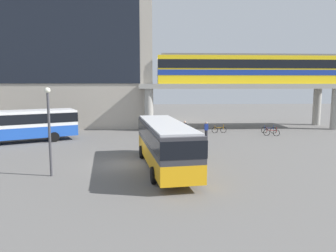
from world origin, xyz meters
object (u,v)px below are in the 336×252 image
(bus_secondary, at_px, (19,123))
(bus_main, at_px, (165,140))
(bicycle_blue, at_px, (269,130))
(station_building, at_px, (43,49))
(pedestrian_near_building, at_px, (185,130))
(bicycle_orange, at_px, (219,130))
(pedestrian_walking_across, at_px, (206,130))
(train, at_px, (247,69))
(bicycle_red, at_px, (272,133))

(bus_secondary, bearing_deg, bus_main, -37.51)
(bicycle_blue, bearing_deg, bus_main, -130.13)
(station_building, relative_size, pedestrian_near_building, 17.21)
(bus_secondary, bearing_deg, bicycle_orange, 14.13)
(station_building, distance_m, bus_main, 32.48)
(bicycle_blue, xyz_separation_m, pedestrian_walking_across, (-8.09, -3.05, 0.48))
(bicycle_blue, height_order, pedestrian_near_building, pedestrian_near_building)
(pedestrian_near_building, bearing_deg, train, 40.10)
(station_building, distance_m, bicycle_blue, 33.20)
(bus_secondary, xyz_separation_m, bicycle_red, (26.76, 2.89, -1.63))
(station_building, height_order, bicycle_blue, station_building)
(bus_main, bearing_deg, pedestrian_near_building, 78.06)
(train, height_order, bicycle_red, train)
(train, bearing_deg, bus_secondary, -159.07)
(bus_secondary, relative_size, pedestrian_near_building, 6.06)
(train, xyz_separation_m, bus_main, (-11.74, -20.63, -5.83))
(bus_main, bearing_deg, bicycle_red, 47.04)
(pedestrian_walking_across, bearing_deg, station_building, 146.69)
(train, bearing_deg, station_building, 167.98)
(station_building, bearing_deg, pedestrian_walking_across, -33.31)
(bicycle_red, bearing_deg, bicycle_blue, 77.75)
(train, bearing_deg, pedestrian_walking_across, -129.56)
(pedestrian_near_building, bearing_deg, pedestrian_walking_across, -13.07)
(train, relative_size, pedestrian_near_building, 12.92)
(train, xyz_separation_m, bicycle_red, (0.99, -6.96, -7.46))
(pedestrian_near_building, bearing_deg, bus_secondary, -172.21)
(pedestrian_near_building, bearing_deg, bus_main, -101.94)
(bus_secondary, xyz_separation_m, bicycle_blue, (27.18, 4.82, -1.63))
(bicycle_red, distance_m, bicycle_blue, 1.97)
(bicycle_red, relative_size, bicycle_blue, 0.95)
(bicycle_red, bearing_deg, bus_main, -132.96)
(station_building, relative_size, bicycle_blue, 17.96)
(bicycle_red, bearing_deg, bicycle_orange, 155.77)
(pedestrian_walking_across, bearing_deg, bus_main, -111.95)
(pedestrian_walking_across, bearing_deg, bicycle_orange, 58.61)
(bus_secondary, xyz_separation_m, bicycle_orange, (21.28, 5.36, -1.63))
(bus_secondary, distance_m, bicycle_red, 26.97)
(station_building, height_order, bicycle_red, station_building)
(bicycle_orange, distance_m, pedestrian_walking_across, 4.23)
(bicycle_red, distance_m, pedestrian_walking_across, 7.77)
(station_building, relative_size, bicycle_red, 18.84)
(train, height_order, bus_main, train)
(pedestrian_near_building, bearing_deg, bicycle_orange, 34.32)
(train, distance_m, bicycle_blue, 9.11)
(station_building, height_order, train, station_building)
(bus_main, relative_size, bicycle_blue, 6.47)
(bus_secondary, height_order, bicycle_red, bus_secondary)
(bicycle_red, bearing_deg, pedestrian_near_building, -176.59)
(bicycle_red, xyz_separation_m, pedestrian_near_building, (-9.96, -0.59, 0.50))
(bus_main, bearing_deg, bicycle_orange, 65.82)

